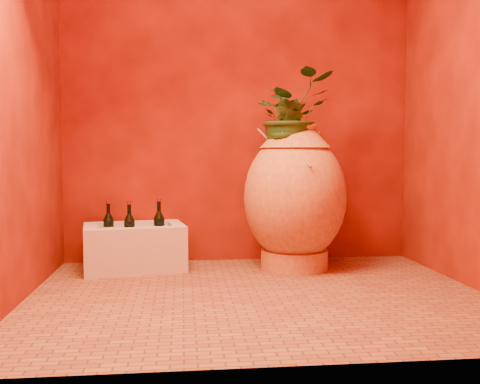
{
  "coord_description": "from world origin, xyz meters",
  "views": [
    {
      "loc": [
        -0.41,
        -2.86,
        0.77
      ],
      "look_at": [
        -0.06,
        0.35,
        0.54
      ],
      "focal_mm": 40.0,
      "sensor_mm": 36.0,
      "label": 1
    }
  ],
  "objects": [
    {
      "name": "plant_side",
      "position": [
        0.27,
        0.56,
        0.93
      ],
      "size": [
        0.27,
        0.26,
        0.39
      ],
      "primitive_type": "imported",
      "rotation": [
        0.0,
        0.0,
        -0.58
      ],
      "color": "#1A3F16",
      "rests_on": "amphora"
    },
    {
      "name": "wall_tap",
      "position": [
        0.5,
        0.92,
        0.79
      ],
      "size": [
        0.07,
        0.14,
        0.16
      ],
      "color": "#AD7127",
      "rests_on": "wall_back"
    },
    {
      "name": "plant_main",
      "position": [
        0.32,
        0.67,
        1.03
      ],
      "size": [
        0.66,
        0.63,
        0.58
      ],
      "primitive_type": "imported",
      "rotation": [
        0.0,
        0.0,
        0.42
      ],
      "color": "#1A3F16",
      "rests_on": "amphora"
    },
    {
      "name": "wall_back",
      "position": [
        0.0,
        1.0,
        1.25
      ],
      "size": [
        2.5,
        0.02,
        2.5
      ],
      "primitive_type": "cube",
      "color": "#521004",
      "rests_on": "ground"
    },
    {
      "name": "wall_left",
      "position": [
        -1.25,
        0.0,
        1.25
      ],
      "size": [
        0.02,
        2.0,
        2.5
      ],
      "primitive_type": "cube",
      "color": "#521004",
      "rests_on": "ground"
    },
    {
      "name": "wall_right",
      "position": [
        1.25,
        0.0,
        1.25
      ],
      "size": [
        0.02,
        2.0,
        2.5
      ],
      "primitive_type": "cube",
      "color": "#521004",
      "rests_on": "ground"
    },
    {
      "name": "amphora",
      "position": [
        0.34,
        0.65,
        0.49
      ],
      "size": [
        0.78,
        0.78,
        0.98
      ],
      "rotation": [
        0.0,
        0.0,
        0.15
      ],
      "color": "gold",
      "rests_on": "floor"
    },
    {
      "name": "stone_basin",
      "position": [
        -0.73,
        0.74,
        0.15
      ],
      "size": [
        0.71,
        0.55,
        0.3
      ],
      "rotation": [
        0.0,
        0.0,
        0.16
      ],
      "color": "beige",
      "rests_on": "floor"
    },
    {
      "name": "wine_bottle_c",
      "position": [
        -0.76,
        0.67,
        0.27
      ],
      "size": [
        0.07,
        0.07,
        0.3
      ],
      "color": "black",
      "rests_on": "stone_basin"
    },
    {
      "name": "wine_bottle_b",
      "position": [
        -0.57,
        0.73,
        0.28
      ],
      "size": [
        0.08,
        0.08,
        0.31
      ],
      "color": "black",
      "rests_on": "stone_basin"
    },
    {
      "name": "floor",
      "position": [
        0.0,
        0.0,
        0.0
      ],
      "size": [
        2.5,
        2.5,
        0.0
      ],
      "primitive_type": "plane",
      "color": "brown",
      "rests_on": "ground"
    },
    {
      "name": "wine_bottle_a",
      "position": [
        -0.9,
        0.76,
        0.27
      ],
      "size": [
        0.07,
        0.07,
        0.3
      ],
      "color": "black",
      "rests_on": "stone_basin"
    }
  ]
}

